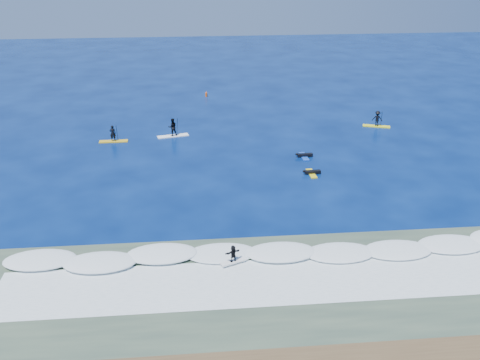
{
  "coord_description": "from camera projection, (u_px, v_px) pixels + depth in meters",
  "views": [
    {
      "loc": [
        -4.61,
        -40.51,
        19.53
      ],
      "look_at": [
        -0.73,
        1.22,
        0.6
      ],
      "focal_mm": 40.0,
      "sensor_mm": 36.0,
      "label": 1
    }
  ],
  "objects": [
    {
      "name": "marker_buoy",
      "position": [
        206.0,
        94.0,
        72.41
      ],
      "size": [
        0.32,
        0.32,
        0.77
      ],
      "rotation": [
        0.0,
        0.0,
        -0.31
      ],
      "color": "#DC5113",
      "rests_on": "ground"
    },
    {
      "name": "whitewater",
      "position": [
        273.0,
        281.0,
        33.39
      ],
      "size": [
        34.0,
        5.0,
        0.02
      ],
      "primitive_type": "cube",
      "color": "silver",
      "rests_on": "ground"
    },
    {
      "name": "shallow_water",
      "position": [
        275.0,
        291.0,
        32.48
      ],
      "size": [
        90.0,
        13.0,
        0.01
      ],
      "primitive_type": "cube",
      "color": "#324437",
      "rests_on": "ground"
    },
    {
      "name": "sup_paddler_center",
      "position": [
        173.0,
        129.0,
        57.57
      ],
      "size": [
        3.46,
        1.56,
        2.36
      ],
      "rotation": [
        0.0,
        0.0,
        0.22
      ],
      "color": "white",
      "rests_on": "ground"
    },
    {
      "name": "sup_paddler_left",
      "position": [
        113.0,
        136.0,
        56.13
      ],
      "size": [
        3.0,
        0.79,
        2.1
      ],
      "rotation": [
        0.0,
        0.0,
        0.01
      ],
      "color": "gold",
      "rests_on": "ground"
    },
    {
      "name": "wave_surfer",
      "position": [
        233.0,
        255.0,
        34.86
      ],
      "size": [
        1.78,
        1.12,
        1.25
      ],
      "rotation": [
        0.0,
        0.0,
        0.41
      ],
      "color": "white",
      "rests_on": "breaking_wave"
    },
    {
      "name": "breaking_wave",
      "position": [
        266.0,
        256.0,
        36.12
      ],
      "size": [
        40.0,
        6.0,
        0.3
      ],
      "primitive_type": "cube",
      "color": "white",
      "rests_on": "ground"
    },
    {
      "name": "sup_paddler_right",
      "position": [
        377.0,
        120.0,
        60.62
      ],
      "size": [
        3.13,
        1.69,
        2.14
      ],
      "rotation": [
        0.0,
        0.0,
        -0.33
      ],
      "color": "yellow",
      "rests_on": "ground"
    },
    {
      "name": "prone_paddler_far",
      "position": [
        304.0,
        156.0,
        52.39
      ],
      "size": [
        1.74,
        2.2,
        0.46
      ],
      "rotation": [
        0.0,
        0.0,
        1.61
      ],
      "color": "#1847B9",
      "rests_on": "ground"
    },
    {
      "name": "ground",
      "position": [
        250.0,
        192.0,
        45.19
      ],
      "size": [
        160.0,
        160.0,
        0.0
      ],
      "primitive_type": "plane",
      "color": "#031441",
      "rests_on": "ground"
    },
    {
      "name": "prone_paddler_near",
      "position": [
        312.0,
        173.0,
        48.59
      ],
      "size": [
        1.68,
        2.13,
        0.44
      ],
      "rotation": [
        0.0,
        0.0,
        1.61
      ],
      "color": "yellow",
      "rests_on": "ground"
    }
  ]
}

